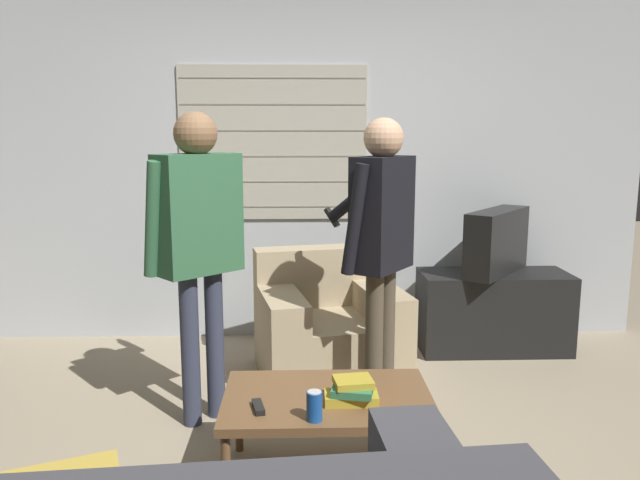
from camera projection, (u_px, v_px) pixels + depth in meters
ground_plane at (301, 472)px, 2.93m from camera, size 16.00×16.00×0.00m
wall_back at (299, 171)px, 4.70m from camera, size 5.20×0.08×2.55m
armchair_beige at (328, 326)px, 4.08m from camera, size 1.03×0.95×0.80m
coffee_table at (327, 404)px, 2.81m from camera, size 0.94×0.62×0.40m
tv_stand at (493, 311)px, 4.52m from camera, size 1.06×0.45×0.57m
tv at (496, 242)px, 4.43m from camera, size 0.61×0.69×0.45m
person_left_standing at (198, 229)px, 3.28m from camera, size 0.52×0.81×1.68m
person_right_standing at (380, 231)px, 3.41m from camera, size 0.50×0.72×1.65m
book_stack at (352, 391)px, 2.73m from camera, size 0.23×0.18×0.11m
soda_can at (314, 406)px, 2.56m from camera, size 0.07×0.07×0.13m
spare_remote at (258, 407)px, 2.66m from camera, size 0.07×0.14×0.02m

